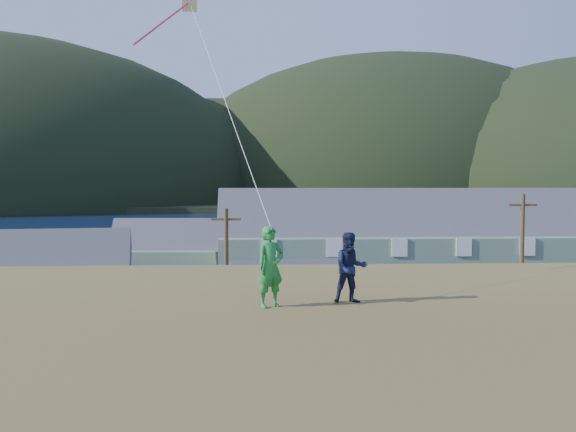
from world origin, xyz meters
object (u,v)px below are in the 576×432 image
object	(u,v)px
wharf	(186,265)
shed_white	(290,303)
kite_flyer_green	(270,267)
shed_palegreen_near	(61,275)
lodge	(411,248)
shed_palegreen_far	(174,256)
kite_flyer_navy	(350,268)

from	to	relation	value
wharf	shed_white	bearing A→B (deg)	-73.00
shed_white	kite_flyer_green	world-z (taller)	kite_flyer_green
wharf	shed_palegreen_near	bearing A→B (deg)	-106.22
wharf	lodge	size ratio (longest dim) A/B	0.81
shed_palegreen_near	kite_flyer_green	world-z (taller)	kite_flyer_green
shed_white	kite_flyer_green	bearing A→B (deg)	-102.47
shed_white	shed_palegreen_far	size ratio (longest dim) A/B	0.68
wharf	kite_flyer_navy	xyz separation A→B (m)	(10.14, -59.25, 7.54)
lodge	kite_flyer_navy	xyz separation A→B (m)	(-10.85, -38.85, 3.62)
kite_flyer_navy	shed_palegreen_near	bearing A→B (deg)	110.68
lodge	shed_palegreen_far	xyz separation A→B (m)	(-20.76, 7.62, -1.38)
shed_palegreen_far	kite_flyer_navy	xyz separation A→B (m)	(9.91, -46.47, 5.00)
wharf	lodge	xyz separation A→B (m)	(21.00, -20.40, 3.92)
wharf	kite_flyer_navy	size ratio (longest dim) A/B	16.45
wharf	shed_palegreen_far	bearing A→B (deg)	-88.96
wharf	shed_palegreen_near	distance (m)	24.99
kite_flyer_green	wharf	bearing A→B (deg)	66.99
shed_white	shed_palegreen_far	xyz separation A→B (m)	(-9.93, 20.44, 0.70)
shed_white	shed_palegreen_far	bearing A→B (deg)	107.36
lodge	shed_palegreen_far	distance (m)	22.16
shed_white	kite_flyer_navy	bearing A→B (deg)	-98.58
lodge	shed_palegreen_far	world-z (taller)	lodge
wharf	shed_palegreen_far	size ratio (longest dim) A/B	2.18
shed_white	kite_flyer_navy	xyz separation A→B (m)	(-0.02, -26.03, 5.70)
shed_palegreen_near	shed_white	xyz separation A→B (m)	(17.10, -9.34, -0.56)
shed_palegreen_near	kite_flyer_navy	world-z (taller)	kite_flyer_navy
shed_palegreen_near	shed_white	distance (m)	19.50
shed_palegreen_near	shed_palegreen_far	world-z (taller)	shed_palegreen_far
kite_flyer_green	shed_palegreen_far	bearing A→B (deg)	68.84
kite_flyer_green	kite_flyer_navy	size ratio (longest dim) A/B	1.11
wharf	kite_flyer_navy	world-z (taller)	kite_flyer_navy
shed_white	kite_flyer_green	distance (m)	27.11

